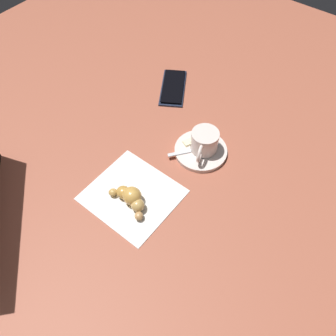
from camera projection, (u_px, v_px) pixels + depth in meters
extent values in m
plane|color=#A2543D|center=(169.00, 169.00, 0.83)|extent=(1.80, 1.80, 0.00)
cylinder|color=silver|center=(201.00, 151.00, 0.86)|extent=(0.13, 0.13, 0.01)
cylinder|color=silver|center=(205.00, 141.00, 0.84)|extent=(0.07, 0.07, 0.06)
cylinder|color=#341C07|center=(205.00, 137.00, 0.82)|extent=(0.05, 0.05, 0.00)
torus|color=silver|center=(200.00, 153.00, 0.81)|extent=(0.04, 0.02, 0.04)
cube|color=silver|center=(188.00, 151.00, 0.85)|extent=(0.09, 0.07, 0.00)
ellipsoid|color=silver|center=(214.00, 145.00, 0.86)|extent=(0.03, 0.03, 0.01)
cube|color=beige|center=(196.00, 140.00, 0.87)|extent=(0.06, 0.04, 0.01)
cube|color=white|center=(132.00, 195.00, 0.79)|extent=(0.18, 0.20, 0.00)
ellipsoid|color=tan|center=(139.00, 216.00, 0.74)|extent=(0.03, 0.03, 0.02)
ellipsoid|color=tan|center=(138.00, 205.00, 0.75)|extent=(0.04, 0.04, 0.03)
ellipsoid|color=gold|center=(132.00, 196.00, 0.76)|extent=(0.05, 0.05, 0.04)
ellipsoid|color=#BE8C3E|center=(123.00, 192.00, 0.77)|extent=(0.04, 0.04, 0.03)
ellipsoid|color=tan|center=(113.00, 192.00, 0.78)|extent=(0.03, 0.03, 0.02)
cube|color=#1C2335|center=(173.00, 87.00, 1.00)|extent=(0.17, 0.14, 0.01)
cube|color=black|center=(173.00, 86.00, 1.00)|extent=(0.15, 0.12, 0.00)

